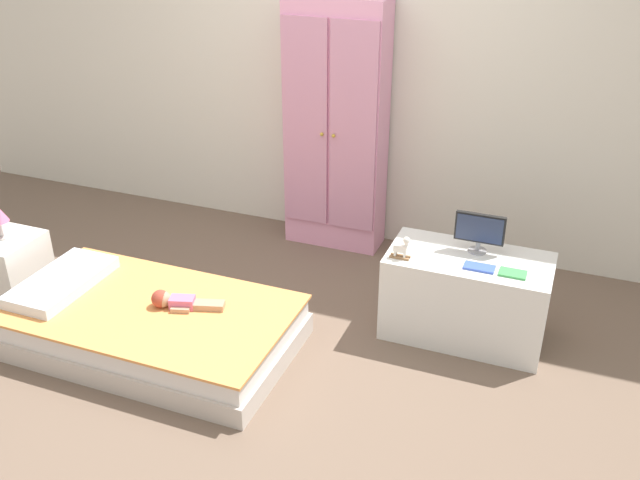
{
  "coord_description": "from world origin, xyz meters",
  "views": [
    {
      "loc": [
        1.48,
        -2.74,
        2.28
      ],
      "look_at": [
        0.25,
        0.38,
        0.54
      ],
      "focal_mm": 39.36,
      "sensor_mm": 36.0,
      "label": 1
    }
  ],
  "objects_px": {
    "tv_stand": "(466,296)",
    "tv_monitor": "(480,230)",
    "doll": "(174,301)",
    "nightstand": "(10,268)",
    "wardrobe": "(336,128)",
    "book_blue": "(479,267)",
    "book_green": "(513,273)",
    "bed": "(152,326)",
    "rocking_horse_toy": "(402,248)"
  },
  "relations": [
    {
      "from": "doll",
      "to": "wardrobe",
      "type": "xyz_separation_m",
      "value": [
        0.37,
        1.48,
        0.55
      ]
    },
    {
      "from": "tv_stand",
      "to": "book_blue",
      "type": "relative_size",
      "value": 5.48
    },
    {
      "from": "nightstand",
      "to": "book_green",
      "type": "bearing_deg",
      "value": 10.36
    },
    {
      "from": "doll",
      "to": "book_blue",
      "type": "relative_size",
      "value": 2.45
    },
    {
      "from": "book_blue",
      "to": "doll",
      "type": "bearing_deg",
      "value": -159.16
    },
    {
      "from": "book_blue",
      "to": "book_green",
      "type": "bearing_deg",
      "value": 0.0
    },
    {
      "from": "book_blue",
      "to": "tv_stand",
      "type": "bearing_deg",
      "value": 122.6
    },
    {
      "from": "nightstand",
      "to": "book_blue",
      "type": "bearing_deg",
      "value": 11.0
    },
    {
      "from": "doll",
      "to": "rocking_horse_toy",
      "type": "distance_m",
      "value": 1.24
    },
    {
      "from": "bed",
      "to": "doll",
      "type": "relative_size",
      "value": 3.99
    },
    {
      "from": "bed",
      "to": "nightstand",
      "type": "height_order",
      "value": "nightstand"
    },
    {
      "from": "doll",
      "to": "tv_monitor",
      "type": "distance_m",
      "value": 1.67
    },
    {
      "from": "nightstand",
      "to": "wardrobe",
      "type": "relative_size",
      "value": 0.25
    },
    {
      "from": "nightstand",
      "to": "book_blue",
      "type": "distance_m",
      "value": 2.74
    },
    {
      "from": "wardrobe",
      "to": "book_green",
      "type": "distance_m",
      "value": 1.62
    },
    {
      "from": "doll",
      "to": "tv_monitor",
      "type": "bearing_deg",
      "value": 27.22
    },
    {
      "from": "bed",
      "to": "wardrobe",
      "type": "distance_m",
      "value": 1.76
    },
    {
      "from": "bed",
      "to": "book_blue",
      "type": "relative_size",
      "value": 9.75
    },
    {
      "from": "rocking_horse_toy",
      "to": "tv_monitor",
      "type": "bearing_deg",
      "value": 31.07
    },
    {
      "from": "bed",
      "to": "nightstand",
      "type": "distance_m",
      "value": 1.06
    },
    {
      "from": "doll",
      "to": "bed",
      "type": "bearing_deg",
      "value": -158.58
    },
    {
      "from": "rocking_horse_toy",
      "to": "doll",
      "type": "bearing_deg",
      "value": -154.12
    },
    {
      "from": "bed",
      "to": "book_green",
      "type": "relative_size",
      "value": 11.24
    },
    {
      "from": "bed",
      "to": "book_blue",
      "type": "distance_m",
      "value": 1.78
    },
    {
      "from": "tv_stand",
      "to": "book_green",
      "type": "relative_size",
      "value": 6.32
    },
    {
      "from": "book_green",
      "to": "bed",
      "type": "bearing_deg",
      "value": -160.94
    },
    {
      "from": "doll",
      "to": "wardrobe",
      "type": "height_order",
      "value": "wardrobe"
    },
    {
      "from": "tv_stand",
      "to": "tv_monitor",
      "type": "relative_size",
      "value": 3.27
    },
    {
      "from": "tv_stand",
      "to": "tv_monitor",
      "type": "bearing_deg",
      "value": 73.58
    },
    {
      "from": "doll",
      "to": "nightstand",
      "type": "distance_m",
      "value": 1.18
    },
    {
      "from": "tv_monitor",
      "to": "book_green",
      "type": "distance_m",
      "value": 0.3
    },
    {
      "from": "book_green",
      "to": "book_blue",
      "type": "bearing_deg",
      "value": 180.0
    },
    {
      "from": "book_green",
      "to": "rocking_horse_toy",
      "type": "bearing_deg",
      "value": -176.06
    },
    {
      "from": "nightstand",
      "to": "tv_monitor",
      "type": "distance_m",
      "value": 2.75
    },
    {
      "from": "tv_monitor",
      "to": "book_green",
      "type": "relative_size",
      "value": 1.93
    },
    {
      "from": "tv_stand",
      "to": "book_blue",
      "type": "distance_m",
      "value": 0.28
    },
    {
      "from": "bed",
      "to": "tv_monitor",
      "type": "distance_m",
      "value": 1.84
    },
    {
      "from": "doll",
      "to": "book_green",
      "type": "xyz_separation_m",
      "value": [
        1.66,
        0.57,
        0.21
      ]
    },
    {
      "from": "bed",
      "to": "rocking_horse_toy",
      "type": "height_order",
      "value": "rocking_horse_toy"
    },
    {
      "from": "wardrobe",
      "to": "book_green",
      "type": "xyz_separation_m",
      "value": [
        1.3,
        -0.91,
        -0.33
      ]
    },
    {
      "from": "wardrobe",
      "to": "rocking_horse_toy",
      "type": "xyz_separation_m",
      "value": [
        0.73,
        -0.95,
        -0.28
      ]
    },
    {
      "from": "rocking_horse_toy",
      "to": "bed",
      "type": "bearing_deg",
      "value": -154.57
    },
    {
      "from": "wardrobe",
      "to": "tv_monitor",
      "type": "xyz_separation_m",
      "value": [
        1.09,
        -0.73,
        -0.21
      ]
    },
    {
      "from": "tv_stand",
      "to": "tv_monitor",
      "type": "height_order",
      "value": "tv_monitor"
    },
    {
      "from": "wardrobe",
      "to": "book_green",
      "type": "bearing_deg",
      "value": -34.95
    },
    {
      "from": "wardrobe",
      "to": "tv_monitor",
      "type": "relative_size",
      "value": 6.25
    },
    {
      "from": "bed",
      "to": "book_blue",
      "type": "xyz_separation_m",
      "value": [
        1.62,
        0.62,
        0.37
      ]
    },
    {
      "from": "tv_stand",
      "to": "rocking_horse_toy",
      "type": "distance_m",
      "value": 0.48
    },
    {
      "from": "tv_stand",
      "to": "rocking_horse_toy",
      "type": "relative_size",
      "value": 6.73
    },
    {
      "from": "tv_monitor",
      "to": "bed",
      "type": "bearing_deg",
      "value": -153.23
    }
  ]
}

